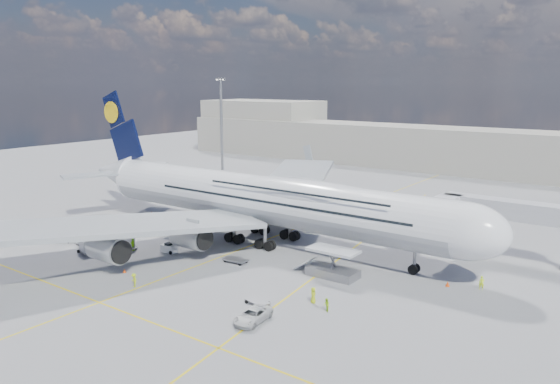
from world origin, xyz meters
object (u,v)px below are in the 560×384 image
Objects in this scene: light_mast at (222,129)px; cone_wing_right_inner at (119,245)px; cone_tail at (151,213)px; cone_wing_left_inner at (257,213)px; crew_van at (313,295)px; baggage_tug at (169,248)px; catering_truck_outer at (297,189)px; airliner at (264,199)px; service_van at (253,316)px; crew_wing at (133,245)px; dolly_nose_far at (258,302)px; crew_tug at (134,280)px; dolly_row_a at (127,242)px; catering_truck_inner at (294,197)px; dolly_row_b at (84,240)px; dolly_nose_near at (236,260)px; crew_loader at (326,305)px; cone_wing_left_outer at (281,209)px; crew_nose at (482,283)px; cargo_loader at (332,267)px; cone_wing_right_outer at (124,271)px; cone_nose at (448,284)px; dolly_back at (67,234)px; jet_bridge at (480,212)px.

cone_wing_right_inner is at bearing -64.22° from light_mast.
cone_wing_left_inner is at bearing 36.07° from cone_tail.
light_mast is 79.22m from crew_van.
catering_truck_outer reaches higher than baggage_tug.
airliner is 29.78m from service_van.
dolly_nose_far is at bearing -113.31° from crew_wing.
crew_tug is (6.81, -11.87, 0.20)m from baggage_tug.
dolly_row_a is 16.13m from crew_tug.
dolly_nose_far is 23.35m from baggage_tug.
catering_truck_inner is at bearing 80.44° from cone_wing_right_inner.
dolly_row_b is 1.10× the size of baggage_tug.
light_mast is 7.29× the size of dolly_nose_near.
dolly_row_a is at bearing -163.85° from baggage_tug.
crew_loader is at bearing -2.76° from cone_wing_right_inner.
service_van reaches higher than cone_wing_left_outer.
baggage_tug reaches higher than dolly_nose_near.
dolly_nose_far is 6.30m from crew_van.
dolly_row_b is 0.41× the size of catering_truck_outer.
cone_wing_right_inner is (24.20, -50.12, -12.90)m from light_mast.
cone_wing_left_inner is 5.61m from cone_wing_left_outer.
catering_truck_inner is 4.30× the size of crew_tug.
crew_loader reaches higher than dolly_nose_far.
crew_wing reaches higher than crew_nose.
crew_van is (27.02, -3.10, 0.26)m from baggage_tug.
crew_nose is 20.20m from crew_loader.
light_mast is 38.12m from cone_wing_left_inner.
cargo_loader reaches higher than cone_wing_left_outer.
catering_truck_outer is at bearing 122.14° from crew_tug.
cone_wing_right_outer is at bearing -105.29° from airliner.
dolly_row_a is 1.20× the size of dolly_row_b.
crew_nose is (47.46, 14.68, -0.17)m from dolly_row_a.
catering_truck_outer reaches higher than cone_tail.
light_mast is at bearing 152.30° from cone_nose.
service_van is (24.69, -11.02, 0.04)m from baggage_tug.
catering_truck_inner is 9.99m from catering_truck_outer.
cargo_loader is at bearing -168.14° from crew_nose.
crew_loader is at bearing -134.92° from crew_nose.
cone_wing_left_inner is (9.03, 30.94, -0.58)m from dolly_row_b.
cone_wing_right_inner is at bearing -5.63° from dolly_back.
catering_truck_inner is 50.30m from crew_loader.
dolly_nose_near is 44.83m from catering_truck_outer.
dolly_back is 1.95× the size of crew_van.
cone_tail reaches higher than dolly_nose_far.
cone_wing_left_inner is (28.39, -21.93, -12.91)m from light_mast.
crew_van is (29.08, -37.96, -1.16)m from catering_truck_inner.
baggage_tug is at bearing 16.44° from cone_wing_right_inner.
cone_wing_right_inner is 1.22× the size of cone_wing_right_outer.
dolly_row_b is 4.22m from dolly_back.
jet_bridge is 12.46× the size of crew_loader.
cone_nose is (43.83, 13.33, -0.71)m from dolly_row_a.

